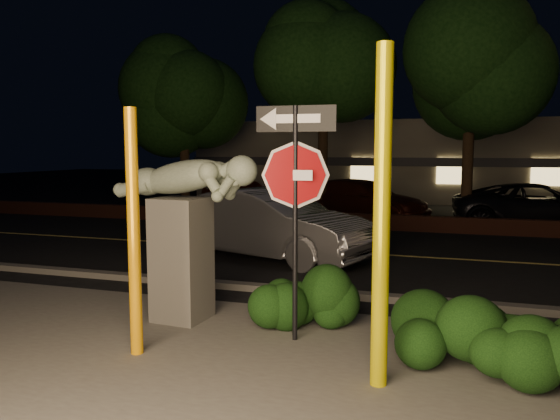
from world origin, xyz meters
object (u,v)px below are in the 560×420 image
(parked_car_red, at_px, (244,195))
(parked_car_dark, at_px, (539,207))
(silver_sedan, at_px, (270,224))
(yellow_pole_right, at_px, (382,220))
(parked_car_darkred, at_px, (362,200))
(signpost, at_px, (295,176))
(yellow_pole_left, at_px, (134,234))
(sculpture, at_px, (183,220))

(parked_car_red, bearing_deg, parked_car_dark, -74.18)
(silver_sedan, distance_m, parked_car_red, 9.99)
(yellow_pole_right, bearing_deg, parked_car_darkred, 100.06)
(yellow_pole_right, distance_m, parked_car_darkred, 14.31)
(signpost, height_order, silver_sedan, signpost)
(yellow_pole_left, xyz_separation_m, silver_sedan, (-0.37, 6.28, -0.72))
(sculpture, bearing_deg, parked_car_dark, 66.14)
(signpost, bearing_deg, parked_car_red, 112.49)
(parked_car_darkred, bearing_deg, yellow_pole_right, -150.93)
(yellow_pole_left, xyz_separation_m, parked_car_darkred, (0.53, 14.05, -0.80))
(parked_car_dark, bearing_deg, parked_car_darkred, 80.55)
(parked_car_red, bearing_deg, sculpture, -136.53)
(silver_sedan, height_order, parked_car_dark, silver_sedan)
(signpost, bearing_deg, parked_car_dark, 68.03)
(signpost, relative_size, parked_car_dark, 0.59)
(silver_sedan, bearing_deg, parked_car_dark, -24.86)
(yellow_pole_right, height_order, parked_car_darkred, yellow_pole_right)
(silver_sedan, height_order, parked_car_darkred, silver_sedan)
(yellow_pole_right, height_order, silver_sedan, yellow_pole_right)
(silver_sedan, distance_m, parked_car_darkred, 7.82)
(yellow_pole_left, xyz_separation_m, sculpture, (-0.08, 1.44, -0.00))
(parked_car_dark, bearing_deg, silver_sedan, 133.03)
(yellow_pole_right, height_order, parked_car_red, yellow_pole_right)
(yellow_pole_right, bearing_deg, parked_car_red, 116.45)
(yellow_pole_left, distance_m, parked_car_red, 16.03)
(parked_car_red, bearing_deg, yellow_pole_right, -128.11)
(yellow_pole_left, bearing_deg, parked_car_darkred, 87.82)
(yellow_pole_left, height_order, silver_sedan, yellow_pole_left)
(signpost, bearing_deg, parked_car_darkred, 93.84)
(sculpture, bearing_deg, parked_car_darkred, 91.55)
(sculpture, bearing_deg, signpost, -6.76)
(silver_sedan, relative_size, parked_car_red, 1.21)
(sculpture, relative_size, parked_car_darkred, 0.49)
(yellow_pole_right, relative_size, sculpture, 1.47)
(yellow_pole_left, relative_size, sculpture, 1.24)
(yellow_pole_right, xyz_separation_m, sculpture, (-3.10, 1.44, -0.30))
(yellow_pole_left, xyz_separation_m, signpost, (1.76, 1.08, 0.69))
(yellow_pole_right, bearing_deg, signpost, 139.58)
(signpost, distance_m, parked_car_darkred, 13.11)
(parked_car_red, relative_size, parked_car_darkred, 0.81)
(parked_car_darkred, xyz_separation_m, parked_car_dark, (5.84, -0.57, -0.00))
(yellow_pole_right, bearing_deg, parked_car_dark, 76.06)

